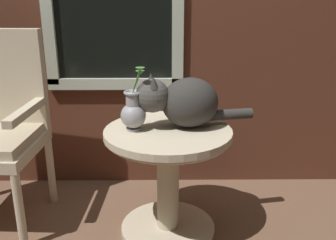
% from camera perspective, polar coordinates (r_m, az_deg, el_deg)
% --- Properties ---
extents(wicker_side_table, '(0.64, 0.64, 0.58)m').
position_cam_1_polar(wicker_side_table, '(1.93, 0.00, -6.61)').
color(wicker_side_table, beige).
rests_on(wicker_side_table, ground_plane).
extents(cat, '(0.60, 0.30, 0.27)m').
position_cam_1_polar(cat, '(1.87, 2.39, 2.86)').
color(cat, '#33302D').
rests_on(cat, wicker_side_table).
extents(pewter_vase_with_ivy, '(0.12, 0.12, 0.32)m').
position_cam_1_polar(pewter_vase_with_ivy, '(1.84, -5.28, 1.28)').
color(pewter_vase_with_ivy, '#99999E').
rests_on(pewter_vase_with_ivy, wicker_side_table).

